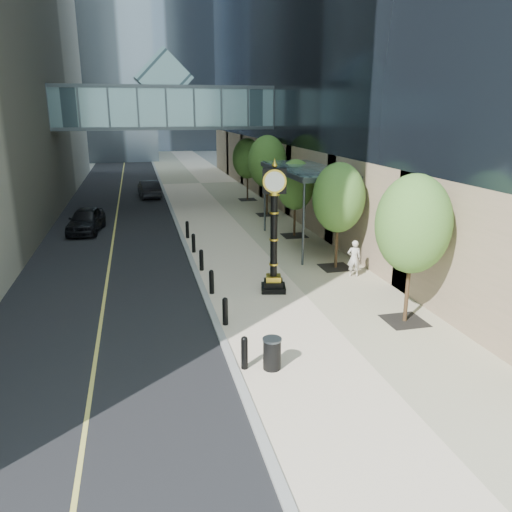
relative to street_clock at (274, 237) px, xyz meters
The scene contains 13 objects.
ground 7.51m from the street_clock, 88.84° to the right, with size 320.00×320.00×0.00m, color gray.
road 33.66m from the street_clock, 101.78° to the left, with size 8.00×180.00×0.02m, color black.
sidewalk 32.97m from the street_clock, 88.01° to the left, with size 8.00×180.00×0.06m, color beige.
curb 33.07m from the street_clock, 94.97° to the left, with size 0.25×180.00×0.07m, color gray.
skywalk 21.73m from the street_clock, 97.79° to the left, with size 17.00×4.20×5.80m.
entrance_canopy 7.98m from the street_clock, 62.19° to the left, with size 3.00×8.00×4.38m.
bollard_row 3.67m from the street_clock, 143.84° to the left, with size 0.20×16.20×0.90m.
street_trees 9.89m from the street_clock, 67.59° to the left, with size 2.74×28.52×5.63m.
street_clock is the anchor object (origin of this frame).
trash_bin 6.83m from the street_clock, 105.71° to the right, with size 0.52×0.52×0.90m, color black.
pedestrian 4.42m from the street_clock, 13.80° to the left, with size 0.61×0.40×1.68m, color beige.
car_near 15.61m from the street_clock, 123.15° to the left, with size 1.80×4.46×1.52m, color black.
car_far 25.71m from the street_clock, 99.59° to the left, with size 1.56×4.48×1.47m, color black.
Camera 1 is at (-5.42, -11.80, 7.32)m, focal length 35.00 mm.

